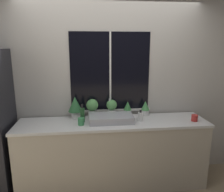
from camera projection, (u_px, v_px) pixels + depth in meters
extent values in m
cube|color=#BCB7AD|center=(110.00, 86.00, 3.15)|extent=(8.00, 0.06, 2.70)
cube|color=black|center=(110.00, 72.00, 3.07)|extent=(1.12, 0.01, 1.09)
cube|color=silver|center=(110.00, 72.00, 3.06)|extent=(0.02, 0.01, 1.09)
cube|color=silver|center=(110.00, 110.00, 3.19)|extent=(1.18, 0.04, 0.03)
cube|color=#BCB7AD|center=(223.00, 76.00, 4.25)|extent=(0.06, 7.00, 2.70)
cube|color=#B2A893|center=(113.00, 155.00, 3.01)|extent=(2.51, 0.56, 0.90)
cube|color=silver|center=(113.00, 123.00, 2.91)|extent=(2.53, 0.59, 0.03)
cube|color=#ADADB2|center=(111.00, 118.00, 2.89)|extent=(0.58, 0.33, 0.09)
cylinder|color=#B7B7BC|center=(110.00, 116.00, 3.09)|extent=(0.04, 0.04, 0.03)
cylinder|color=#B7B7BC|center=(110.00, 107.00, 3.06)|extent=(0.02, 0.02, 0.24)
cylinder|color=white|center=(76.00, 115.00, 3.04)|extent=(0.13, 0.13, 0.10)
cone|color=#2D6638|center=(75.00, 104.00, 3.01)|extent=(0.19, 0.19, 0.21)
cylinder|color=white|center=(92.00, 114.00, 3.07)|extent=(0.11, 0.11, 0.10)
sphere|color=#569951|center=(92.00, 105.00, 3.04)|extent=(0.17, 0.17, 0.17)
cylinder|color=white|center=(112.00, 113.00, 3.10)|extent=(0.13, 0.13, 0.10)
sphere|color=#569951|center=(112.00, 105.00, 3.07)|extent=(0.15, 0.15, 0.15)
cylinder|color=white|center=(128.00, 113.00, 3.13)|extent=(0.10, 0.10, 0.09)
cone|color=#387A3D|center=(128.00, 106.00, 3.10)|extent=(0.11, 0.11, 0.12)
cylinder|color=white|center=(145.00, 113.00, 3.16)|extent=(0.11, 0.11, 0.08)
cone|color=#478E4C|center=(145.00, 106.00, 3.13)|extent=(0.12, 0.12, 0.13)
cylinder|color=white|center=(140.00, 117.00, 2.92)|extent=(0.07, 0.07, 0.12)
cylinder|color=black|center=(141.00, 111.00, 2.91)|extent=(0.03, 0.03, 0.03)
cylinder|color=#235128|center=(82.00, 115.00, 2.87)|extent=(0.06, 0.06, 0.19)
cylinder|color=black|center=(82.00, 106.00, 2.84)|extent=(0.03, 0.03, 0.05)
cylinder|color=#38844C|center=(81.00, 121.00, 2.77)|extent=(0.08, 0.08, 0.09)
cylinder|color=#B72D28|center=(194.00, 118.00, 2.92)|extent=(0.08, 0.08, 0.09)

